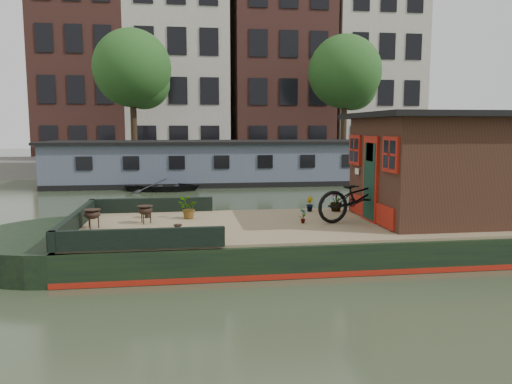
{
  "coord_description": "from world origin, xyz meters",
  "views": [
    {
      "loc": [
        -3.69,
        -10.57,
        2.72
      ],
      "look_at": [
        -2.09,
        0.5,
        1.29
      ],
      "focal_mm": 35.0,
      "sensor_mm": 36.0,
      "label": 1
    }
  ],
  "objects": [
    {
      "name": "potted_plant_c",
      "position": [
        -3.63,
        0.87,
        0.9
      ],
      "size": [
        0.46,
        0.41,
        0.49
      ],
      "primitive_type": "imported",
      "rotation": [
        0.0,
        0.0,
        3.09
      ],
      "color": "#A96631",
      "rests_on": "houseboat_deck"
    },
    {
      "name": "quay",
      "position": [
        0.0,
        20.5,
        0.45
      ],
      "size": [
        60.0,
        6.0,
        0.9
      ],
      "primitive_type": "cube",
      "color": "#47443F",
      "rests_on": "ground"
    },
    {
      "name": "potted_plant_a",
      "position": [
        -1.13,
        -0.05,
        0.82
      ],
      "size": [
        0.21,
        0.21,
        0.33
      ],
      "primitive_type": "imported",
      "rotation": [
        0.0,
        0.0,
        0.77
      ],
      "color": "brown",
      "rests_on": "houseboat_deck"
    },
    {
      "name": "bollard_port",
      "position": [
        -4.55,
        1.13,
        0.76
      ],
      "size": [
        0.2,
        0.2,
        0.23
      ],
      "primitive_type": "cylinder",
      "color": "black",
      "rests_on": "houseboat_deck"
    },
    {
      "name": "potted_plant_d",
      "position": [
        0.07,
        1.39,
        0.91
      ],
      "size": [
        0.3,
        0.3,
        0.53
      ],
      "primitive_type": "imported",
      "rotation": [
        0.0,
        0.0,
        4.72
      ],
      "color": "brown",
      "rests_on": "houseboat_deck"
    },
    {
      "name": "dinghy",
      "position": [
        -4.6,
        11.5,
        0.33
      ],
      "size": [
        3.56,
        2.83,
        0.66
      ],
      "primitive_type": "imported",
      "rotation": [
        0.0,
        0.0,
        1.39
      ],
      "color": "black",
      "rests_on": "ground"
    },
    {
      "name": "tree_left",
      "position": [
        -6.36,
        19.07,
        5.89
      ],
      "size": [
        4.4,
        4.4,
        7.4
      ],
      "color": "#332316",
      "rests_on": "quay"
    },
    {
      "name": "bollard_stbd",
      "position": [
        -3.84,
        -0.8,
        0.75
      ],
      "size": [
        0.17,
        0.17,
        0.19
      ],
      "primitive_type": "cylinder",
      "color": "black",
      "rests_on": "houseboat_deck"
    },
    {
      "name": "bicycle",
      "position": [
        0.2,
        0.01,
        1.21
      ],
      "size": [
        2.24,
        1.21,
        1.12
      ],
      "primitive_type": "imported",
      "rotation": [
        0.0,
        0.0,
        1.8
      ],
      "color": "black",
      "rests_on": "houseboat_deck"
    },
    {
      "name": "cabin",
      "position": [
        2.19,
        0.0,
        1.88
      ],
      "size": [
        4.0,
        3.5,
        2.42
      ],
      "color": "black",
      "rests_on": "houseboat_deck"
    },
    {
      "name": "potted_plant_e",
      "position": [
        -4.52,
        -1.58,
        0.79
      ],
      "size": [
        0.16,
        0.18,
        0.28
      ],
      "primitive_type": "imported",
      "rotation": [
        0.0,
        0.0,
        1.01
      ],
      "color": "#95392B",
      "rests_on": "houseboat_deck"
    },
    {
      "name": "far_houseboat",
      "position": [
        0.0,
        14.0,
        0.97
      ],
      "size": [
        20.4,
        4.4,
        2.11
      ],
      "color": "#4D5366",
      "rests_on": "ground"
    },
    {
      "name": "brazier_front",
      "position": [
        -4.55,
        0.42,
        0.85
      ],
      "size": [
        0.44,
        0.44,
        0.4
      ],
      "primitive_type": null,
      "rotation": [
        0.0,
        0.0,
        0.22
      ],
      "color": "black",
      "rests_on": "houseboat_deck"
    },
    {
      "name": "potted_plant_b",
      "position": [
        -0.59,
        1.47,
        0.84
      ],
      "size": [
        0.2,
        0.23,
        0.37
      ],
      "primitive_type": "imported",
      "rotation": [
        0.0,
        0.0,
        1.78
      ],
      "color": "brown",
      "rests_on": "houseboat_deck"
    },
    {
      "name": "houseboat_hull",
      "position": [
        -1.33,
        0.0,
        0.27
      ],
      "size": [
        14.01,
        4.02,
        0.6
      ],
      "color": "black",
      "rests_on": "ground"
    },
    {
      "name": "tree_right",
      "position": [
        6.14,
        19.07,
        5.89
      ],
      "size": [
        4.4,
        4.4,
        7.4
      ],
      "color": "#332316",
      "rests_on": "quay"
    },
    {
      "name": "ground",
      "position": [
        0.0,
        0.0,
        0.0
      ],
      "size": [
        120.0,
        120.0,
        0.0
      ],
      "primitive_type": "plane",
      "color": "#2B3924",
      "rests_on": "ground"
    },
    {
      "name": "brazier_rear",
      "position": [
        -5.6,
        0.03,
        0.85
      ],
      "size": [
        0.46,
        0.46,
        0.4
      ],
      "primitive_type": null,
      "rotation": [
        0.0,
        0.0,
        -0.25
      ],
      "color": "black",
      "rests_on": "houseboat_deck"
    },
    {
      "name": "bow_bulwark",
      "position": [
        -5.07,
        0.0,
        0.82
      ],
      "size": [
        3.0,
        4.0,
        0.35
      ],
      "color": "black",
      "rests_on": "houseboat_deck"
    },
    {
      "name": "houseboat_deck",
      "position": [
        0.0,
        0.0,
        0.62
      ],
      "size": [
        11.8,
        3.8,
        0.05
      ],
      "primitive_type": "cube",
      "color": "#846F52",
      "rests_on": "houseboat_hull"
    },
    {
      "name": "townhouse_row",
      "position": [
        0.15,
        27.5,
        7.9
      ],
      "size": [
        27.25,
        8.0,
        16.5
      ],
      "color": "brown",
      "rests_on": "ground"
    }
  ]
}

